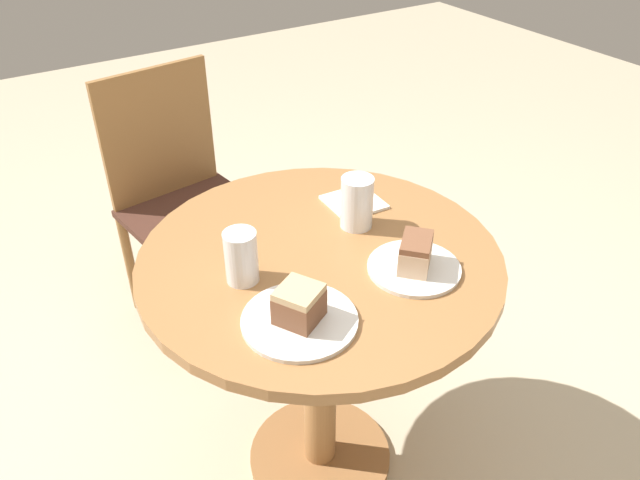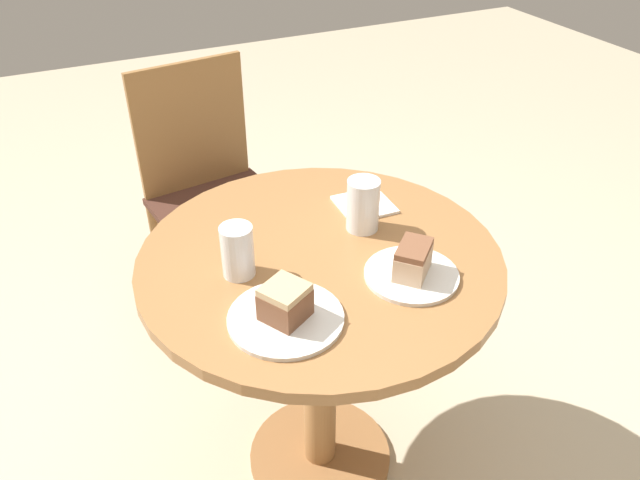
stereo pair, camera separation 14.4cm
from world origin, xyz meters
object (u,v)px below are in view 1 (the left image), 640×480
Objects in this scene: plate_near at (414,268)px; plate_far at (300,320)px; cake_slice_far at (299,304)px; glass_lemonade at (241,260)px; glass_water at (357,205)px; chair at (186,199)px; cake_slice_near at (416,253)px.

plate_far is (-0.31, -0.01, 0.00)m from plate_near.
plate_far is 2.09× the size of cake_slice_far.
glass_water reaches higher than glass_lemonade.
plate_near is 0.88× the size of plate_far.
glass_lemonade is at bearing 100.11° from cake_slice_far.
glass_water reaches higher than plate_far.
glass_water is at bearing 7.67° from glass_lemonade.
plate_near is at bearing 2.29° from plate_far.
plate_far is at bearing -177.71° from plate_near.
glass_lemonade is (-0.18, -0.87, 0.34)m from chair.
plate_near is 0.39m from glass_lemonade.
chair reaches higher than cake_slice_near.
glass_water is at bearing 37.51° from cake_slice_far.
plate_near is at bearing 2.29° from cake_slice_far.
glass_water is at bearing 91.19° from plate_near.
plate_near is (0.16, -1.05, 0.29)m from chair.
glass_water is at bearing 91.19° from cake_slice_near.
glass_water is at bearing -86.96° from chair.
glass_lemonade is at bearing 152.84° from plate_near.
cake_slice_far is at bearing -142.49° from glass_water.
cake_slice_near is at bearing 0.00° from plate_near.
glass_lemonade is 0.93× the size of glass_water.
plate_far is at bearing -79.89° from glass_lemonade.
plate_near is at bearing -88.97° from chair.
chair is 1.11m from plate_far.
cake_slice_near is 0.31m from cake_slice_far.
glass_lemonade reaches higher than plate_far.
chair reaches higher than plate_near.
glass_water is (0.31, 0.23, 0.05)m from plate_far.
cake_slice_near is (0.31, 0.01, 0.04)m from plate_far.
plate_near is at bearing -88.81° from glass_water.
plate_near is 1.72× the size of glass_lemonade.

